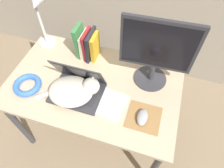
# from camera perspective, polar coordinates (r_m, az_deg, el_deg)

# --- Properties ---
(ground_plane) EXTENTS (12.00, 12.00, 0.00)m
(ground_plane) POSITION_cam_1_polar(r_m,az_deg,el_deg) (1.87, -7.81, -21.87)
(ground_plane) COLOR #847056
(desk) EXTENTS (1.16, 0.72, 0.71)m
(desk) POSITION_cam_1_polar(r_m,az_deg,el_deg) (1.42, -5.13, -1.76)
(desk) COLOR tan
(desk) RESTS_ON ground_plane
(laptop) EXTENTS (0.33, 0.25, 0.24)m
(laptop) POSITION_cam_1_polar(r_m,az_deg,el_deg) (1.30, -9.75, -0.85)
(laptop) COLOR #2D2D33
(laptop) RESTS_ON desk
(cat) EXTENTS (0.39, 0.28, 0.14)m
(cat) POSITION_cam_1_polar(r_m,az_deg,el_deg) (1.27, -10.87, -1.76)
(cat) COLOR beige
(cat) RESTS_ON desk
(external_monitor) EXTENTS (0.44, 0.22, 0.48)m
(external_monitor) POSITION_cam_1_polar(r_m,az_deg,el_deg) (1.21, 12.62, 8.92)
(external_monitor) COLOR #333338
(external_monitor) RESTS_ON desk
(mousepad) EXTENTS (0.20, 0.19, 0.00)m
(mousepad) POSITION_cam_1_polar(r_m,az_deg,el_deg) (1.23, 9.04, -9.31)
(mousepad) COLOR olive
(mousepad) RESTS_ON desk
(computer_mouse) EXTENTS (0.06, 0.11, 0.04)m
(computer_mouse) POSITION_cam_1_polar(r_m,az_deg,el_deg) (1.21, 8.71, -9.34)
(computer_mouse) COLOR #99999E
(computer_mouse) RESTS_ON mousepad
(book_row) EXTENTS (0.15, 0.17, 0.24)m
(book_row) POSITION_cam_1_polar(r_m,az_deg,el_deg) (1.46, -7.11, 11.19)
(book_row) COLOR #387A42
(book_row) RESTS_ON desk
(desk_lamp) EXTENTS (0.17, 0.17, 0.45)m
(desk_lamp) POSITION_cam_1_polar(r_m,az_deg,el_deg) (1.49, -20.21, 18.75)
(desk_lamp) COLOR silver
(desk_lamp) RESTS_ON desk
(cable_coil) EXTENTS (0.19, 0.19, 0.04)m
(cable_coil) POSITION_cam_1_polar(r_m,az_deg,el_deg) (1.43, -23.04, -0.26)
(cable_coil) COLOR blue
(cable_coil) RESTS_ON desk
(notepad) EXTENTS (0.21, 0.23, 0.01)m
(notepad) POSITION_cam_1_polar(r_m,az_deg,el_deg) (1.26, -0.54, -5.72)
(notepad) COLOR silver
(notepad) RESTS_ON desk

